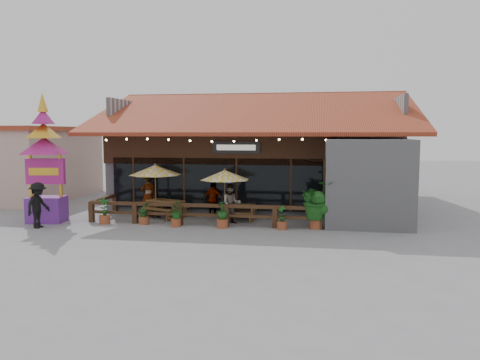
% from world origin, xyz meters
% --- Properties ---
extents(ground, '(100.00, 100.00, 0.00)m').
position_xyz_m(ground, '(0.00, 0.00, 0.00)').
color(ground, gray).
rests_on(ground, ground).
extents(restaurant_building, '(15.50, 14.73, 6.09)m').
position_xyz_m(restaurant_building, '(0.26, 6.61, 2.21)').
color(restaurant_building, '#A2A1A6').
rests_on(restaurant_building, ground).
extents(patio_railing, '(10.00, 2.60, 0.92)m').
position_xyz_m(patio_railing, '(-2.25, -0.27, 0.61)').
color(patio_railing, '#49301A').
rests_on(patio_railing, ground).
extents(neighbor_building, '(8.40, 8.40, 4.22)m').
position_xyz_m(neighbor_building, '(-15.00, 6.00, 2.14)').
color(neighbor_building, '#C2A593').
rests_on(neighbor_building, ground).
extents(umbrella_left, '(3.11, 3.11, 2.49)m').
position_xyz_m(umbrella_left, '(-4.08, 0.92, 2.17)').
color(umbrella_left, brown).
rests_on(umbrella_left, ground).
extents(umbrella_right, '(2.86, 2.86, 2.33)m').
position_xyz_m(umbrella_right, '(-0.79, 0.56, 2.03)').
color(umbrella_right, brown).
rests_on(umbrella_right, ground).
extents(picnic_table_left, '(2.11, 1.99, 0.81)m').
position_xyz_m(picnic_table_left, '(-3.66, 1.03, 0.54)').
color(picnic_table_left, brown).
rests_on(picnic_table_left, ground).
extents(picnic_table_right, '(1.48, 1.27, 0.71)m').
position_xyz_m(picnic_table_right, '(-0.25, 0.86, 0.48)').
color(picnic_table_right, brown).
rests_on(picnic_table_right, ground).
extents(thai_sign_tower, '(2.50, 2.50, 5.99)m').
position_xyz_m(thai_sign_tower, '(-8.40, -0.84, 3.17)').
color(thai_sign_tower, '#6A2792').
rests_on(thai_sign_tower, ground).
extents(tropical_plant, '(1.79, 1.69, 1.97)m').
position_xyz_m(tropical_plant, '(3.16, -0.38, 1.13)').
color(tropical_plant, brown).
rests_on(tropical_plant, ground).
extents(diner_a, '(0.83, 0.79, 1.91)m').
position_xyz_m(diner_a, '(-4.61, 1.39, 0.95)').
color(diner_a, '#391F12').
rests_on(diner_a, ground).
extents(diner_b, '(0.98, 0.86, 1.71)m').
position_xyz_m(diner_b, '(-0.42, 0.10, 0.85)').
color(diner_b, '#391F12').
rests_on(diner_b, ground).
extents(diner_c, '(0.99, 0.56, 1.60)m').
position_xyz_m(diner_c, '(-1.57, 1.69, 0.80)').
color(diner_c, '#391F12').
rests_on(diner_c, ground).
extents(pedestrian, '(0.82, 1.27, 1.86)m').
position_xyz_m(pedestrian, '(-8.01, -2.07, 0.93)').
color(pedestrian, black).
rests_on(pedestrian, ground).
extents(planter_a, '(0.48, 0.46, 1.12)m').
position_xyz_m(planter_a, '(-5.74, -0.82, 0.47)').
color(planter_a, brown).
rests_on(planter_a, ground).
extents(planter_b, '(0.41, 0.41, 1.00)m').
position_xyz_m(planter_b, '(-4.05, -0.66, 0.45)').
color(planter_b, brown).
rests_on(planter_b, ground).
extents(planter_c, '(0.81, 0.79, 1.01)m').
position_xyz_m(planter_c, '(-2.57, -0.91, 0.57)').
color(planter_c, brown).
rests_on(planter_c, ground).
extents(planter_d, '(0.59, 0.59, 1.12)m').
position_xyz_m(planter_d, '(-0.61, -0.87, 0.54)').
color(planter_d, brown).
rests_on(planter_d, ground).
extents(planter_e, '(0.42, 0.40, 0.97)m').
position_xyz_m(planter_e, '(1.80, -0.77, 0.41)').
color(planter_e, brown).
rests_on(planter_e, ground).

